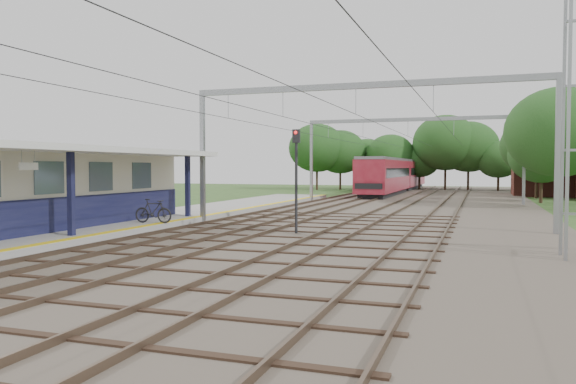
% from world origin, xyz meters
% --- Properties ---
extents(ground, '(160.00, 160.00, 0.00)m').
position_xyz_m(ground, '(0.00, 0.00, 0.00)').
color(ground, '#2D4C1E').
rests_on(ground, ground).
extents(ballast_bed, '(18.00, 90.00, 0.10)m').
position_xyz_m(ballast_bed, '(4.00, 30.00, 0.05)').
color(ballast_bed, '#473D33').
rests_on(ballast_bed, ground).
extents(platform, '(5.00, 52.00, 0.35)m').
position_xyz_m(platform, '(-7.50, 14.00, 0.17)').
color(platform, gray).
rests_on(platform, ground).
extents(yellow_stripe, '(0.45, 52.00, 0.01)m').
position_xyz_m(yellow_stripe, '(-5.25, 14.00, 0.35)').
color(yellow_stripe, yellow).
rests_on(yellow_stripe, platform).
extents(station_building, '(3.41, 18.00, 3.40)m').
position_xyz_m(station_building, '(-8.88, 7.00, 2.04)').
color(station_building, beige).
rests_on(station_building, platform).
extents(canopy, '(6.40, 20.00, 3.44)m').
position_xyz_m(canopy, '(-7.77, 6.00, 3.64)').
color(canopy, '#111337').
rests_on(canopy, platform).
extents(rail_tracks, '(11.80, 88.00, 0.15)m').
position_xyz_m(rail_tracks, '(1.50, 30.00, 0.18)').
color(rail_tracks, brown).
rests_on(rail_tracks, ballast_bed).
extents(catenary_system, '(17.22, 88.00, 7.00)m').
position_xyz_m(catenary_system, '(3.39, 25.28, 5.51)').
color(catenary_system, gray).
rests_on(catenary_system, ground).
extents(tree_band, '(31.72, 30.88, 8.82)m').
position_xyz_m(tree_band, '(3.84, 57.12, 4.92)').
color(tree_band, '#382619').
rests_on(tree_band, ground).
extents(house_far, '(8.00, 6.12, 8.66)m').
position_xyz_m(house_far, '(16.00, 52.00, 3.23)').
color(house_far, brown).
rests_on(house_far, ground).
extents(bicycle, '(1.92, 0.64, 1.13)m').
position_xyz_m(bicycle, '(-5.60, 11.19, 0.92)').
color(bicycle, black).
rests_on(bicycle, platform).
extents(train, '(2.92, 36.39, 3.84)m').
position_xyz_m(train, '(-0.50, 55.78, 2.14)').
color(train, black).
rests_on(train, ballast_bed).
extents(signal_post, '(0.33, 0.28, 4.60)m').
position_xyz_m(signal_post, '(1.35, 11.52, 2.95)').
color(signal_post, black).
rests_on(signal_post, ground).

